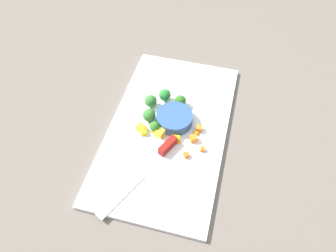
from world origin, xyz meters
The scene contains 20 objects.
ground_plane centered at (0.00, 0.00, 0.00)m, with size 4.00×4.00×0.00m, color #675E56.
cutting_board centered at (0.00, 0.00, 0.01)m, with size 0.55×0.32×0.01m, color white.
prep_bowl centered at (0.03, -0.01, 0.03)m, with size 0.10×0.10×0.03m, color #2F548B.
chef_knife centered at (-0.11, 0.01, 0.02)m, with size 0.26×0.14×0.02m.
carrot_dice_0 centered at (-0.08, -0.07, 0.02)m, with size 0.01×0.01×0.01m, color orange.
carrot_dice_1 centered at (-0.05, -0.11, 0.02)m, with size 0.01×0.01×0.01m, color orange.
carrot_dice_2 centered at (0.01, -0.08, 0.02)m, with size 0.02×0.02×0.02m, color orange.
carrot_dice_3 centered at (0.00, -0.08, 0.02)m, with size 0.01×0.01×0.01m, color orange.
carrot_dice_4 centered at (-0.02, -0.08, 0.02)m, with size 0.02×0.02×0.02m, color orange.
carrot_dice_5 centered at (-0.04, -0.04, 0.02)m, with size 0.01×0.01×0.01m, color orange.
pepper_dice_0 centered at (-0.03, 0.01, 0.02)m, with size 0.02×0.02×0.02m, color yellow.
pepper_dice_1 centered at (-0.02, 0.07, 0.02)m, with size 0.02×0.02×0.02m, color yellow.
pepper_dice_2 centered at (-0.02, 0.03, 0.02)m, with size 0.01×0.01×0.01m, color yellow.
pepper_dice_3 centered at (-0.04, 0.06, 0.02)m, with size 0.01×0.02×0.01m, color yellow.
pepper_dice_4 centered at (-0.03, -0.03, 0.02)m, with size 0.02×0.02×0.01m, color yellow.
broccoli_floret_0 centered at (0.10, 0.03, 0.03)m, with size 0.03×0.03×0.04m.
broccoli_floret_1 centered at (0.07, 0.07, 0.03)m, with size 0.03×0.03×0.04m.
broccoli_floret_2 centered at (0.02, 0.06, 0.03)m, with size 0.04×0.04×0.04m.
broccoli_floret_3 centered at (0.09, -0.01, 0.03)m, with size 0.03×0.03×0.04m.
broccoli_floret_4 centered at (-0.02, 0.03, 0.03)m, with size 0.03×0.03×0.03m.
Camera 1 is at (-0.53, -0.14, 0.73)m, focal length 35.12 mm.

